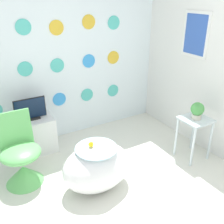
% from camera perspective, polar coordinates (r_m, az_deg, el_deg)
% --- Properties ---
extents(wall_back_dotted, '(4.21, 0.05, 2.60)m').
position_cam_1_polar(wall_back_dotted, '(3.82, -11.84, 12.55)').
color(wall_back_dotted, white).
rests_on(wall_back_dotted, ground_plane).
extents(wall_right, '(0.06, 3.17, 2.60)m').
position_cam_1_polar(wall_right, '(3.80, 18.76, 11.81)').
color(wall_right, silver).
rests_on(wall_right, ground_plane).
extents(bathtub, '(0.80, 0.57, 0.55)m').
position_cam_1_polar(bathtub, '(3.03, -3.33, -11.87)').
color(bathtub, white).
rests_on(bathtub, ground_plane).
extents(rubber_duck, '(0.06, 0.06, 0.07)m').
position_cam_1_polar(rubber_duck, '(2.85, -4.59, -7.01)').
color(rubber_duck, yellow).
rests_on(rubber_duck, bathtub).
extents(chair, '(0.46, 0.46, 0.85)m').
position_cam_1_polar(chair, '(3.27, -19.02, -10.36)').
color(chair, '#66C166').
rests_on(chair, ground_plane).
extents(tv_cabinet, '(0.55, 0.41, 0.50)m').
position_cam_1_polar(tv_cabinet, '(3.82, -16.61, -4.84)').
color(tv_cabinet, silver).
rests_on(tv_cabinet, ground_plane).
extents(tv, '(0.42, 0.12, 0.30)m').
position_cam_1_polar(tv, '(3.66, -17.34, 0.41)').
color(tv, black).
rests_on(tv, tv_cabinet).
extents(vase, '(0.07, 0.07, 0.13)m').
position_cam_1_polar(vase, '(3.52, -20.05, -2.34)').
color(vase, white).
rests_on(vase, tv_cabinet).
extents(side_table, '(0.37, 0.35, 0.58)m').
position_cam_1_polar(side_table, '(3.61, 17.54, -3.29)').
color(side_table, silver).
rests_on(side_table, ground_plane).
extents(potted_plant_left, '(0.17, 0.17, 0.22)m').
position_cam_1_polar(potted_plant_left, '(3.50, 18.08, 0.39)').
color(potted_plant_left, beige).
rests_on(potted_plant_left, side_table).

